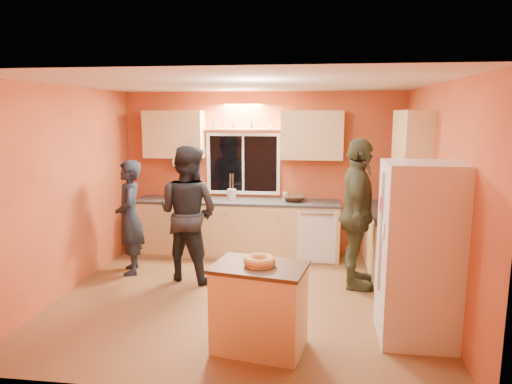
# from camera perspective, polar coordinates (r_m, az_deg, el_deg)

# --- Properties ---
(ground) EXTENTS (4.50, 4.50, 0.00)m
(ground) POSITION_cam_1_polar(r_m,az_deg,el_deg) (5.83, -1.64, -13.01)
(ground) COLOR brown
(ground) RESTS_ON ground
(room_shell) EXTENTS (4.54, 4.04, 2.61)m
(room_shell) POSITION_cam_1_polar(r_m,az_deg,el_deg) (5.80, 0.09, 3.45)
(room_shell) COLOR #DB6238
(room_shell) RESTS_ON ground
(back_counter) EXTENTS (4.23, 0.62, 0.90)m
(back_counter) POSITION_cam_1_polar(r_m,az_deg,el_deg) (7.28, 0.54, -4.56)
(back_counter) COLOR tan
(back_counter) RESTS_ON ground
(right_counter) EXTENTS (0.62, 1.84, 0.90)m
(right_counter) POSITION_cam_1_polar(r_m,az_deg,el_deg) (6.18, 17.43, -7.67)
(right_counter) COLOR tan
(right_counter) RESTS_ON ground
(refrigerator) EXTENTS (0.72, 0.70, 1.80)m
(refrigerator) POSITION_cam_1_polar(r_m,az_deg,el_deg) (4.82, 19.66, -7.18)
(refrigerator) COLOR silver
(refrigerator) RESTS_ON ground
(island) EXTENTS (0.97, 0.74, 0.84)m
(island) POSITION_cam_1_polar(r_m,az_deg,el_deg) (4.52, 0.43, -14.14)
(island) COLOR tan
(island) RESTS_ON ground
(bundt_pastry) EXTENTS (0.31, 0.31, 0.09)m
(bundt_pastry) POSITION_cam_1_polar(r_m,az_deg,el_deg) (4.35, 0.44, -8.58)
(bundt_pastry) COLOR tan
(bundt_pastry) RESTS_ON island
(person_left) EXTENTS (0.58, 0.69, 1.62)m
(person_left) POSITION_cam_1_polar(r_m,az_deg,el_deg) (6.69, -15.52, -3.07)
(person_left) COLOR black
(person_left) RESTS_ON ground
(person_center) EXTENTS (1.07, 0.94, 1.84)m
(person_center) POSITION_cam_1_polar(r_m,az_deg,el_deg) (6.27, -8.49, -2.63)
(person_center) COLOR black
(person_center) RESTS_ON ground
(person_right) EXTENTS (0.56, 1.18, 1.95)m
(person_right) POSITION_cam_1_polar(r_m,az_deg,el_deg) (6.02, 12.54, -2.73)
(person_right) COLOR #393C26
(person_right) RESTS_ON ground
(mixing_bowl) EXTENTS (0.40, 0.40, 0.09)m
(mixing_bowl) POSITION_cam_1_polar(r_m,az_deg,el_deg) (7.16, 4.83, -0.80)
(mixing_bowl) COLOR #321E10
(mixing_bowl) RESTS_ON back_counter
(utensil_crock) EXTENTS (0.14, 0.14, 0.17)m
(utensil_crock) POSITION_cam_1_polar(r_m,az_deg,el_deg) (7.25, -3.06, -0.32)
(utensil_crock) COLOR beige
(utensil_crock) RESTS_ON back_counter
(potted_plant) EXTENTS (0.32, 0.30, 0.28)m
(potted_plant) POSITION_cam_1_polar(r_m,az_deg,el_deg) (5.27, 19.43, -4.14)
(potted_plant) COLOR gray
(potted_plant) RESTS_ON right_counter
(red_box) EXTENTS (0.19, 0.17, 0.07)m
(red_box) POSITION_cam_1_polar(r_m,az_deg,el_deg) (6.31, 17.06, -2.74)
(red_box) COLOR #B31B25
(red_box) RESTS_ON right_counter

